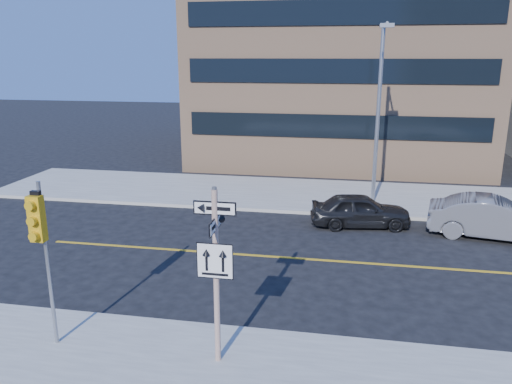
% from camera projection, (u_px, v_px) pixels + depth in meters
% --- Properties ---
extents(ground, '(120.00, 120.00, 0.00)m').
position_uv_depth(ground, '(241.00, 312.00, 13.73)').
color(ground, black).
rests_on(ground, ground).
extents(sign_pole, '(0.92, 0.92, 4.06)m').
position_uv_depth(sign_pole, '(216.00, 267.00, 10.70)').
color(sign_pole, silver).
rests_on(sign_pole, near_sidewalk).
extents(traffic_signal, '(0.32, 0.45, 4.00)m').
position_uv_depth(traffic_signal, '(39.00, 232.00, 11.09)').
color(traffic_signal, gray).
rests_on(traffic_signal, near_sidewalk).
extents(parked_car_a, '(2.19, 4.22, 1.37)m').
position_uv_depth(parked_car_a, '(360.00, 210.00, 20.44)').
color(parked_car_a, black).
rests_on(parked_car_a, ground).
extents(parked_car_b, '(2.52, 5.02, 1.58)m').
position_uv_depth(parked_car_b, '(494.00, 218.00, 19.09)').
color(parked_car_b, slate).
rests_on(parked_car_b, ground).
extents(streetlight_a, '(0.55, 2.25, 8.00)m').
position_uv_depth(streetlight_a, '(379.00, 104.00, 21.99)').
color(streetlight_a, gray).
rests_on(streetlight_a, far_sidewalk).
extents(building_brick, '(18.00, 18.00, 18.00)m').
position_uv_depth(building_brick, '(342.00, 23.00, 34.72)').
color(building_brick, tan).
rests_on(building_brick, ground).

